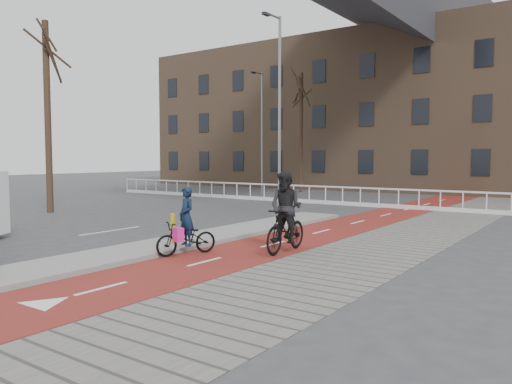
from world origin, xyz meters
The scene contains 13 objects.
ground centered at (0.00, 0.00, 0.00)m, with size 120.00×120.00×0.00m, color #38383A.
bike_lane centered at (1.50, 10.00, 0.01)m, with size 2.50×60.00×0.01m, color maroon.
sidewalk centered at (4.30, 10.00, 0.01)m, with size 3.00×60.00×0.01m, color slate.
curb_island centered at (-0.70, 4.00, 0.06)m, with size 1.80×16.00×0.12m, color gray.
bollard centered at (-0.58, 3.03, 0.54)m, with size 0.12×0.12×0.83m, color gold.
cyclist_near centered at (0.55, 2.38, 0.60)m, with size 1.15×1.75×1.76m.
cyclist_far centered at (2.45, 4.17, 0.89)m, with size 0.96×2.04×2.14m.
railing centered at (-5.00, 17.00, 0.31)m, with size 28.00×0.10×0.99m.
townhouse_row centered at (-3.00, 32.00, 7.81)m, with size 46.00×10.00×15.90m.
tree_left centered at (-11.43, 6.13, 4.31)m, with size 0.29×0.29×8.62m, color #322116.
tree_mid centered at (-8.78, 24.33, 4.27)m, with size 0.25×0.25×8.53m, color #322116.
streetlight_near centered at (-1.66, 10.29, 4.09)m, with size 0.12×0.12×8.19m, color slate.
streetlight_left centered at (-9.24, 20.03, 4.01)m, with size 0.12×0.12×8.02m, color slate.
Camera 1 is at (9.36, -6.98, 2.53)m, focal length 35.00 mm.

